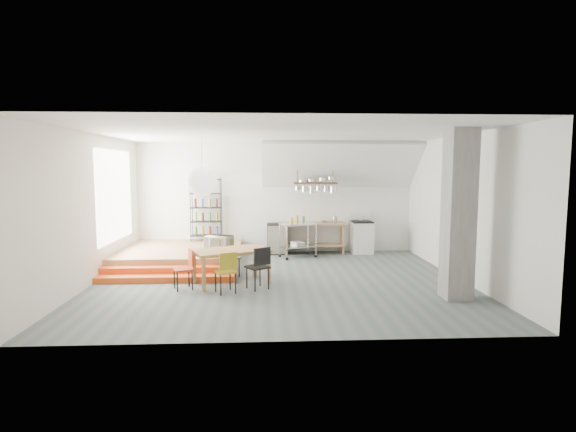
{
  "coord_description": "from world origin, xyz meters",
  "views": [
    {
      "loc": [
        -0.31,
        -9.67,
        2.45
      ],
      "look_at": [
        0.22,
        0.8,
        1.35
      ],
      "focal_mm": 28.0,
      "sensor_mm": 36.0,
      "label": 1
    }
  ],
  "objects": [
    {
      "name": "ceiling",
      "position": [
        0.0,
        0.0,
        3.2
      ],
      "size": [
        8.0,
        7.0,
        0.02
      ],
      "primitive_type": "cube",
      "color": "white",
      "rests_on": "wall_back"
    },
    {
      "name": "chair_black",
      "position": [
        -0.44,
        -0.71,
        0.53
      ],
      "size": [
        0.56,
        0.56,
        0.88
      ],
      "rotation": [
        0.0,
        0.0,
        3.72
      ],
      "color": "black",
      "rests_on": "ground"
    },
    {
      "name": "floor",
      "position": [
        0.0,
        0.0,
        0.0
      ],
      "size": [
        8.0,
        8.0,
        0.0
      ],
      "primitive_type": "plane",
      "color": "#525E5F",
      "rests_on": "ground"
    },
    {
      "name": "chair_red",
      "position": [
        -1.93,
        -0.59,
        0.49
      ],
      "size": [
        0.48,
        0.48,
        0.81
      ],
      "rotation": [
        0.0,
        0.0,
        -1.19
      ],
      "color": "#B7341A",
      "rests_on": "ground"
    },
    {
      "name": "mini_fridge",
      "position": [
        0.0,
        3.2,
        0.44
      ],
      "size": [
        0.52,
        0.52,
        0.88
      ],
      "primitive_type": "cube",
      "color": "black",
      "rests_on": "ground"
    },
    {
      "name": "window_pane",
      "position": [
        -3.98,
        1.5,
        1.8
      ],
      "size": [
        0.02,
        2.5,
        2.2
      ],
      "primitive_type": "cube",
      "color": "white",
      "rests_on": "wall_left"
    },
    {
      "name": "wall_back",
      "position": [
        0.0,
        3.5,
        1.6
      ],
      "size": [
        8.0,
        0.04,
        3.2
      ],
      "primitive_type": "cube",
      "color": "silver",
      "rests_on": "ground"
    },
    {
      "name": "dining_table",
      "position": [
        -1.05,
        -0.2,
        0.67
      ],
      "size": [
        1.79,
        1.44,
        0.75
      ],
      "rotation": [
        0.0,
        0.0,
        0.41
      ],
      "color": "#8F5E34",
      "rests_on": "ground"
    },
    {
      "name": "wall_right",
      "position": [
        4.0,
        0.0,
        1.6
      ],
      "size": [
        0.04,
        7.0,
        3.2
      ],
      "primitive_type": "cube",
      "color": "silver",
      "rests_on": "ground"
    },
    {
      "name": "stove",
      "position": [
        2.5,
        3.16,
        0.48
      ],
      "size": [
        0.6,
        0.6,
        1.18
      ],
      "color": "white",
      "rests_on": "ground"
    },
    {
      "name": "paper_lantern",
      "position": [
        -1.6,
        -0.44,
        2.2
      ],
      "size": [
        0.6,
        0.6,
        0.6
      ],
      "primitive_type": "sphere",
      "color": "white",
      "rests_on": "ceiling"
    },
    {
      "name": "kitchen_counter",
      "position": [
        1.1,
        3.15,
        0.63
      ],
      "size": [
        1.8,
        0.6,
        0.91
      ],
      "color": "#99784C",
      "rests_on": "ground"
    },
    {
      "name": "bowl",
      "position": [
        1.39,
        3.1,
        0.94
      ],
      "size": [
        0.24,
        0.24,
        0.05
      ],
      "primitive_type": "imported",
      "rotation": [
        0.0,
        0.0,
        0.14
      ],
      "color": "silver",
      "rests_on": "kitchen_counter"
    },
    {
      "name": "pot_rack",
      "position": [
        1.13,
        2.92,
        1.98
      ],
      "size": [
        1.2,
        0.5,
        1.43
      ],
      "color": "#412A1A",
      "rests_on": "ceiling"
    },
    {
      "name": "step_lower",
      "position": [
        -2.5,
        0.05,
        0.07
      ],
      "size": [
        3.0,
        0.35,
        0.13
      ],
      "primitive_type": "cube",
      "color": "#E4541A",
      "rests_on": "ground"
    },
    {
      "name": "microwave_shelf",
      "position": [
        -1.4,
        0.75,
        0.55
      ],
      "size": [
        0.6,
        0.4,
        0.16
      ],
      "color": "#99784C",
      "rests_on": "platform"
    },
    {
      "name": "platform",
      "position": [
        -2.5,
        2.0,
        0.2
      ],
      "size": [
        3.0,
        3.0,
        0.4
      ],
      "primitive_type": "cube",
      "color": "#99784C",
      "rests_on": "ground"
    },
    {
      "name": "slope_ceiling",
      "position": [
        1.8,
        2.9,
        2.55
      ],
      "size": [
        4.4,
        1.44,
        1.32
      ],
      "primitive_type": "cube",
      "rotation": [
        -0.73,
        0.0,
        0.0
      ],
      "color": "white",
      "rests_on": "wall_back"
    },
    {
      "name": "rolling_cart",
      "position": [
        0.59,
        2.59,
        0.62
      ],
      "size": [
        1.09,
        0.86,
        0.96
      ],
      "rotation": [
        0.0,
        0.0,
        0.39
      ],
      "color": "silver",
      "rests_on": "ground"
    },
    {
      "name": "wall_left",
      "position": [
        -4.0,
        0.0,
        1.6
      ],
      "size": [
        0.04,
        7.0,
        3.2
      ],
      "primitive_type": "cube",
      "color": "silver",
      "rests_on": "ground"
    },
    {
      "name": "concrete_column",
      "position": [
        3.3,
        -1.5,
        1.6
      ],
      "size": [
        0.5,
        0.5,
        3.2
      ],
      "primitive_type": "cube",
      "color": "slate",
      "rests_on": "ground"
    },
    {
      "name": "microwave",
      "position": [
        -1.4,
        0.75,
        0.73
      ],
      "size": [
        0.7,
        0.6,
        0.33
      ],
      "primitive_type": "imported",
      "rotation": [
        0.0,
        0.0,
        -0.4
      ],
      "color": "beige",
      "rests_on": "microwave_shelf"
    },
    {
      "name": "wire_shelving",
      "position": [
        -2.0,
        3.2,
        1.33
      ],
      "size": [
        0.88,
        0.38,
        1.8
      ],
      "color": "black",
      "rests_on": "platform"
    },
    {
      "name": "step_upper",
      "position": [
        -2.5,
        0.4,
        0.13
      ],
      "size": [
        3.0,
        0.35,
        0.27
      ],
      "primitive_type": "cube",
      "color": "#E4541A",
      "rests_on": "ground"
    },
    {
      "name": "chair_olive",
      "position": [
        -1.15,
        0.52,
        0.5
      ],
      "size": [
        0.52,
        0.52,
        0.83
      ],
      "rotation": [
        0.0,
        0.0,
        0.52
      ],
      "color": "brown",
      "rests_on": "ground"
    },
    {
      "name": "chair_mustard",
      "position": [
        -1.08,
        -0.98,
        0.5
      ],
      "size": [
        0.51,
        0.51,
        0.84
      ],
      "rotation": [
        0.0,
        0.0,
        3.58
      ],
      "color": "#9E861B",
      "rests_on": "ground"
    }
  ]
}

